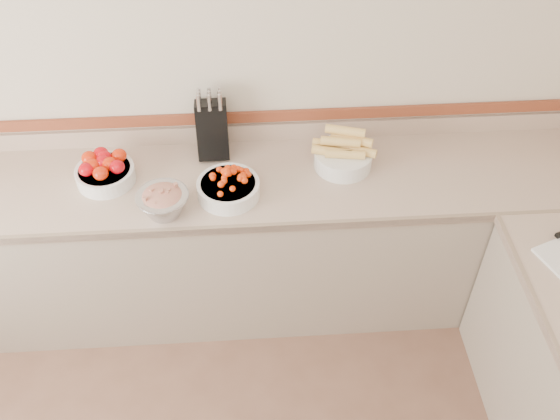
{
  "coord_description": "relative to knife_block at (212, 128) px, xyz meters",
  "views": [
    {
      "loc": [
        0.22,
        -0.62,
        2.92
      ],
      "look_at": [
        0.35,
        1.35,
        1.0
      ],
      "focal_mm": 40.0,
      "sensor_mm": 36.0,
      "label": 1
    }
  ],
  "objects": [
    {
      "name": "counter_back",
      "position": [
        -0.05,
        -0.22,
        -0.6
      ],
      "size": [
        4.0,
        0.65,
        1.08
      ],
      "color": "tan",
      "rests_on": "ground_plane"
    },
    {
      "name": "rhubarb_bowl",
      "position": [
        -0.22,
        -0.43,
        -0.08
      ],
      "size": [
        0.24,
        0.24,
        0.14
      ],
      "color": "#B2B2BA",
      "rests_on": "counter_back"
    },
    {
      "name": "cherry_tomato_bowl",
      "position": [
        0.07,
        -0.33,
        -0.1
      ],
      "size": [
        0.3,
        0.3,
        0.16
      ],
      "color": "white",
      "rests_on": "counter_back"
    },
    {
      "name": "corn_bowl",
      "position": [
        0.64,
        -0.14,
        -0.08
      ],
      "size": [
        0.32,
        0.29,
        0.21
      ],
      "color": "white",
      "rests_on": "counter_back"
    },
    {
      "name": "back_wall",
      "position": [
        -0.05,
        0.1,
        0.25
      ],
      "size": [
        4.0,
        0.0,
        4.0
      ],
      "primitive_type": "plane",
      "rotation": [
        1.57,
        0.0,
        0.0
      ],
      "color": "beige",
      "rests_on": "ground_plane"
    },
    {
      "name": "knife_block",
      "position": [
        0.0,
        0.0,
        0.0
      ],
      "size": [
        0.16,
        0.19,
        0.38
      ],
      "color": "black",
      "rests_on": "counter_back"
    },
    {
      "name": "tomato_bowl",
      "position": [
        -0.52,
        -0.18,
        -0.09
      ],
      "size": [
        0.29,
        0.29,
        0.14
      ],
      "color": "white",
      "rests_on": "counter_back"
    }
  ]
}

